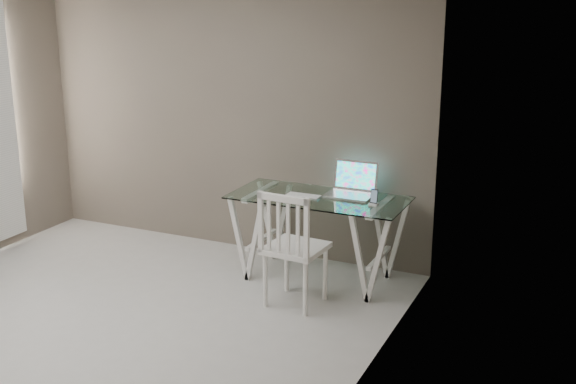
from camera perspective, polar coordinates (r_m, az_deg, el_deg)
name	(u,v)px	position (r m, az deg, el deg)	size (l,w,h in m)	color
room	(56,104)	(5.06, -17.88, 6.60)	(4.50, 4.52, 2.71)	#ABA9A4
desk	(318,237)	(6.25, 2.40, -3.59)	(1.50, 0.70, 0.75)	silver
chair	(291,244)	(5.65, 0.24, -4.12)	(0.47, 0.47, 0.97)	white
laptop	(352,187)	(6.22, 5.09, 0.41)	(0.39, 0.33, 0.28)	silver
keyboard	(303,196)	(6.15, 1.20, -0.30)	(0.31, 0.13, 0.01)	silver
mouse	(293,201)	(5.96, 0.39, -0.70)	(0.11, 0.07, 0.04)	white
phone_dock	(374,201)	(5.93, 6.79, -0.70)	(0.07, 0.07, 0.13)	white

